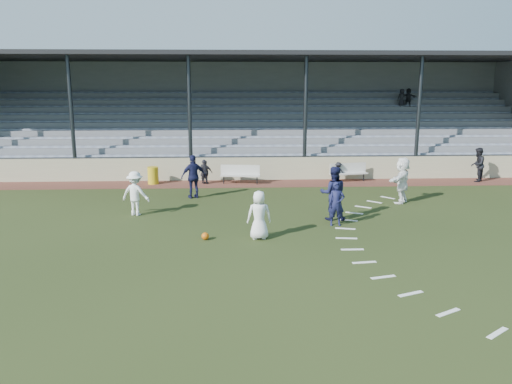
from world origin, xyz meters
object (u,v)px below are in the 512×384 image
football (205,236)px  official (478,165)px  player_navy_lead (336,204)px  bench_left (240,173)px  bench_right (348,171)px  player_white_lead (259,215)px  trash_bin (153,175)px

football → official: size_ratio=0.14×
player_navy_lead → official: bearing=43.1°
bench_left → bench_right: 5.62m
football → official: official is taller
player_white_lead → official: 14.97m
bench_left → official: (12.27, -0.01, 0.32)m
trash_bin → official: 16.69m
bench_left → trash_bin: 4.42m
player_white_lead → official: official is taller
bench_left → official: bearing=8.0°
bench_left → bench_right: bearing=11.5°
bench_right → official: (6.66, -0.35, 0.32)m
player_white_lead → official: bearing=-145.5°
player_navy_lead → official: official is taller
bench_left → player_navy_lead: size_ratio=1.28×
player_navy_lead → official: 11.85m
official → player_white_lead: bearing=-14.6°
player_navy_lead → bench_right: bearing=76.4°
bench_right → trash_bin: size_ratio=2.35×
player_white_lead → player_navy_lead: bearing=-156.2°
bench_left → official: size_ratio=1.15×
football → player_navy_lead: player_navy_lead is taller
trash_bin → bench_left: bearing=-1.8°
bench_left → official: official is taller
bench_left → player_white_lead: player_white_lead is taller
bench_left → player_navy_lead: (3.32, -7.77, 0.21)m
player_navy_lead → official: (8.95, 7.76, 0.11)m
trash_bin → player_white_lead: 10.57m
bench_right → player_white_lead: bearing=-129.1°
football → player_navy_lead: (4.60, 1.50, 0.67)m
bench_right → bench_left: bearing=172.5°
bench_right → player_navy_lead: size_ratio=1.28×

